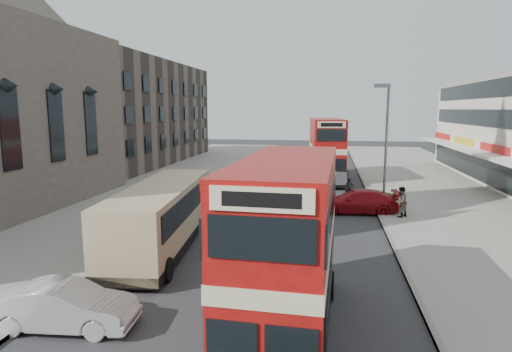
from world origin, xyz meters
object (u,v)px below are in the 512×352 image
Objects in this scene: pedestrian_near at (401,202)px; cyclist at (349,197)px; bus_second at (327,149)px; street_lamp at (385,137)px; coach at (162,214)px; car_left_front at (65,306)px; car_right_a at (357,201)px; bus_main at (287,246)px; car_right_b at (365,197)px.

pedestrian_near is 4.27m from cyclist.
street_lamp is at bearing 102.87° from bus_second.
car_left_front is at bearing -96.13° from coach.
coach is 5.84× the size of pedestrian_near.
car_right_a is at bearing -79.46° from cyclist.
car_right_a is 2.75m from pedestrian_near.
car_right_b is (3.66, 17.71, -2.09)m from bus_main.
cyclist is at bearing -91.22° from pedestrian_near.
street_lamp is 1.57× the size of car_right_a.
car_left_front is 2.30× the size of pedestrian_near.
coach is 14.09m from pedestrian_near.
bus_second is 5.38× the size of pedestrian_near.
car_right_b is at bearing -99.59° from bus_main.
street_lamp is at bearing -117.33° from pedestrian_near.
coach is at bearing -12.59° from pedestrian_near.
car_right_b is 1.16m from cyclist.
pedestrian_near is (12.03, 15.10, 0.37)m from car_left_front.
street_lamp is 0.89× the size of bus_main.
coach is at bearing -44.16° from bus_main.
street_lamp reaches higher than car_right_b.
street_lamp reaches higher than pedestrian_near.
bus_second is at bearing 96.75° from cyclist.
car_left_front is at bearing 9.85° from bus_main.
coach reaches higher than car_right_a.
coach is 12.83m from car_right_a.
car_right_b is (0.67, 2.33, -0.20)m from car_right_a.
coach is (-11.25, -9.87, -3.13)m from street_lamp.
cyclist is at bearing -170.54° from car_right_a.
car_left_front reaches higher than car_right_b.
bus_main is at bearing -105.71° from street_lamp.
car_left_front is at bearing -33.20° from car_right_a.
cyclist is at bearing -31.45° from car_left_front.
car_left_front is (-11.28, -17.60, -4.08)m from street_lamp.
street_lamp is at bearing 125.16° from car_right_a.
street_lamp reaches higher than car_left_front.
car_right_b is 3.97m from pedestrian_near.
car_left_front is at bearing 70.22° from bus_second.
coach is 14.95m from car_right_b.
cyclist is (1.60, -10.83, -2.23)m from bus_second.
bus_second is at bearing -89.88° from bus_main.
coach reaches higher than car_right_b.
pedestrian_near reaches higher than car_left_front.
car_left_front is (-6.58, -0.90, -1.93)m from bus_main.
coach reaches higher than pedestrian_near.
street_lamp is 4.58m from car_right_a.
bus_second is 22.62m from coach.
bus_main is 0.85× the size of coach.
street_lamp is at bearing 35.33° from coach.
car_right_b is 2.14× the size of pedestrian_near.
car_right_a is at bearing -35.24° from car_left_front.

